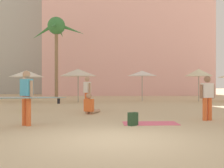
# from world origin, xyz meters

# --- Properties ---
(ground) EXTENTS (120.00, 120.00, 0.00)m
(ground) POSITION_xyz_m (0.00, 0.00, 0.00)
(ground) COLOR beige
(hotel_pink) EXTENTS (18.04, 8.83, 14.96)m
(hotel_pink) POSITION_xyz_m (2.16, 27.35, 7.48)
(hotel_pink) COLOR beige
(hotel_pink) RESTS_ON ground
(palm_tree_far_left) EXTENTS (4.73, 4.94, 7.16)m
(palm_tree_far_left) POSITION_xyz_m (-4.62, 18.66, 5.97)
(palm_tree_far_left) COLOR #896B4C
(palm_tree_far_left) RESTS_ON ground
(cafe_umbrella_0) EXTENTS (2.18, 2.18, 2.25)m
(cafe_umbrella_0) POSITION_xyz_m (2.43, 14.39, 2.05)
(cafe_umbrella_0) COLOR gray
(cafe_umbrella_0) RESTS_ON ground
(cafe_umbrella_1) EXTENTS (2.01, 2.01, 2.37)m
(cafe_umbrella_1) POSITION_xyz_m (6.54, 14.08, 2.10)
(cafe_umbrella_1) COLOR gray
(cafe_umbrella_1) RESTS_ON ground
(cafe_umbrella_3) EXTENTS (2.44, 2.44, 2.22)m
(cafe_umbrella_3) POSITION_xyz_m (-5.80, 13.39, 1.99)
(cafe_umbrella_3) COLOR gray
(cafe_umbrella_3) RESTS_ON ground
(cafe_umbrella_5) EXTENTS (2.61, 2.61, 2.33)m
(cafe_umbrella_5) POSITION_xyz_m (-2.20, 13.40, 2.08)
(cafe_umbrella_5) COLOR gray
(cafe_umbrella_5) RESTS_ON ground
(beach_towel) EXTENTS (1.83, 0.95, 0.01)m
(beach_towel) POSITION_xyz_m (1.25, 2.72, 0.01)
(beach_towel) COLOR #EF6684
(beach_towel) RESTS_ON ground
(backpack) EXTENTS (0.35, 0.34, 0.42)m
(backpack) POSITION_xyz_m (0.62, 2.28, 0.20)
(backpack) COLOR #27452B
(backpack) RESTS_ON ground
(person_near_left) EXTENTS (2.57, 2.47, 1.74)m
(person_near_left) POSITION_xyz_m (-2.75, 2.19, 0.93)
(person_near_left) COLOR orange
(person_near_left) RESTS_ON ground
(person_near_right) EXTENTS (0.61, 0.32, 1.61)m
(person_near_right) POSITION_xyz_m (3.43, 3.48, 0.88)
(person_near_right) COLOR orange
(person_near_right) RESTS_ON ground
(person_far_right) EXTENTS (0.70, 1.07, 0.92)m
(person_far_right) POSITION_xyz_m (-0.90, 5.80, 0.31)
(person_far_right) COLOR tan
(person_far_right) RESTS_ON ground
(person_mid_right) EXTENTS (0.40, 0.56, 1.66)m
(person_mid_right) POSITION_xyz_m (-1.16, 7.36, 0.91)
(person_mid_right) COLOR orange
(person_mid_right) RESTS_ON ground
(person_far_left) EXTENTS (0.25, 0.60, 1.64)m
(person_far_left) POSITION_xyz_m (-4.12, 7.06, 0.90)
(person_far_left) COLOR gold
(person_far_left) RESTS_ON ground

